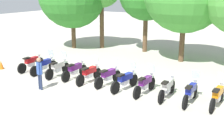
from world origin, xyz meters
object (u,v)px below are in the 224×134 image
(motorcycle_9, at_px, (191,92))
(motorcycle_10, at_px, (218,95))
(motorcycle_3, at_px, (75,70))
(motorcycle_5, at_px, (108,76))
(motorcycle_4, at_px, (89,73))
(person_0, at_px, (40,71))
(motorcycle_6, at_px, (125,80))
(motorcycle_8, at_px, (167,88))
(motorcycle_7, at_px, (145,84))
(motorcycle_0, at_px, (31,63))
(traffic_cone, at_px, (1,65))
(motorcycle_1, at_px, (44,65))
(motorcycle_2, at_px, (58,67))

(motorcycle_9, height_order, motorcycle_10, same)
(motorcycle_3, xyz_separation_m, motorcycle_5, (2.22, 0.05, 0.01))
(motorcycle_4, bearing_deg, motorcycle_10, -87.70)
(motorcycle_5, relative_size, person_0, 1.32)
(motorcycle_10, xyz_separation_m, person_0, (-8.07, -2.50, 0.45))
(motorcycle_5, distance_m, motorcycle_6, 1.12)
(motorcycle_4, distance_m, motorcycle_8, 4.43)
(motorcycle_8, bearing_deg, person_0, 108.63)
(motorcycle_4, xyz_separation_m, motorcycle_5, (1.11, 0.17, 0.00))
(motorcycle_5, height_order, motorcycle_6, same)
(motorcycle_6, relative_size, motorcycle_7, 1.00)
(motorcycle_0, height_order, traffic_cone, motorcycle_0)
(motorcycle_8, distance_m, traffic_cone, 10.77)
(motorcycle_0, bearing_deg, motorcycle_6, -91.69)
(motorcycle_10, xyz_separation_m, traffic_cone, (-12.95, -1.10, -0.24))
(motorcycle_1, xyz_separation_m, person_0, (1.90, -2.19, 0.45))
(motorcycle_0, height_order, motorcycle_7, motorcycle_7)
(motorcycle_2, distance_m, person_0, 2.38)
(motorcycle_10, relative_size, traffic_cone, 3.98)
(motorcycle_1, relative_size, motorcycle_8, 1.00)
(motorcycle_0, height_order, motorcycle_5, motorcycle_5)
(motorcycle_5, height_order, motorcycle_8, motorcycle_5)
(motorcycle_6, bearing_deg, motorcycle_1, 97.83)
(motorcycle_0, xyz_separation_m, motorcycle_8, (8.86, 0.09, 0.00))
(motorcycle_0, height_order, motorcycle_8, same)
(motorcycle_6, bearing_deg, motorcycle_2, 97.95)
(motorcycle_5, relative_size, motorcycle_8, 1.00)
(person_0, relative_size, traffic_cone, 3.01)
(motorcycle_4, height_order, motorcycle_8, motorcycle_4)
(motorcycle_6, xyz_separation_m, motorcycle_10, (4.42, 0.25, 0.00))
(motorcycle_2, height_order, motorcycle_5, same)
(motorcycle_3, bearing_deg, person_0, 171.91)
(motorcycle_9, bearing_deg, motorcycle_3, 87.63)
(motorcycle_6, bearing_deg, motorcycle_3, 95.31)
(motorcycle_7, bearing_deg, motorcycle_10, -84.22)
(motorcycle_7, xyz_separation_m, motorcycle_10, (3.32, 0.26, 0.00))
(motorcycle_4, xyz_separation_m, motorcycle_8, (4.43, 0.07, -0.01))
(motorcycle_6, height_order, motorcycle_9, same)
(motorcycle_4, height_order, person_0, person_0)
(motorcycle_7, bearing_deg, motorcycle_4, 91.47)
(motorcycle_1, xyz_separation_m, motorcycle_8, (7.75, 0.12, -0.01))
(motorcycle_3, distance_m, motorcycle_9, 6.64)
(motorcycle_3, distance_m, motorcycle_6, 3.33)
(motorcycle_5, height_order, motorcycle_9, same)
(motorcycle_1, height_order, motorcycle_2, same)
(motorcycle_5, bearing_deg, motorcycle_6, -93.48)
(motorcycle_5, bearing_deg, motorcycle_1, 97.55)
(motorcycle_1, distance_m, motorcycle_3, 2.22)
(motorcycle_3, xyz_separation_m, motorcycle_7, (4.43, -0.12, 0.01))
(motorcycle_0, distance_m, motorcycle_10, 11.08)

